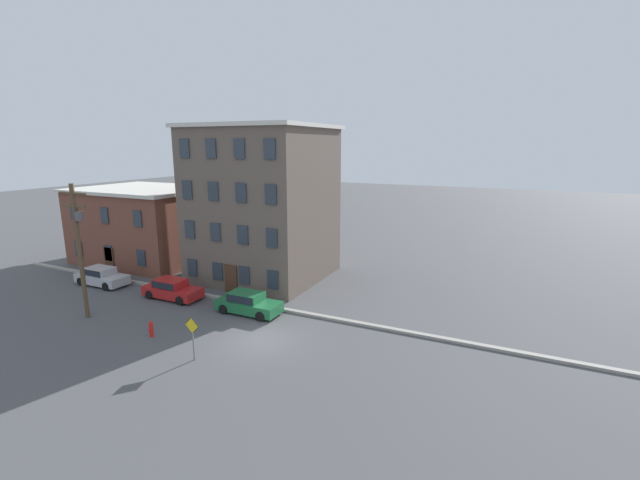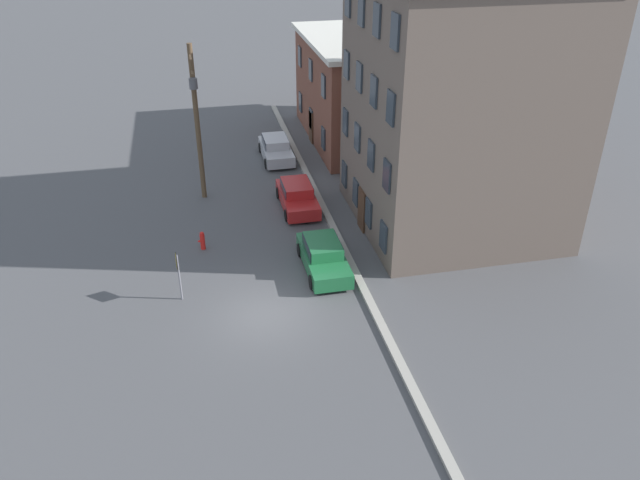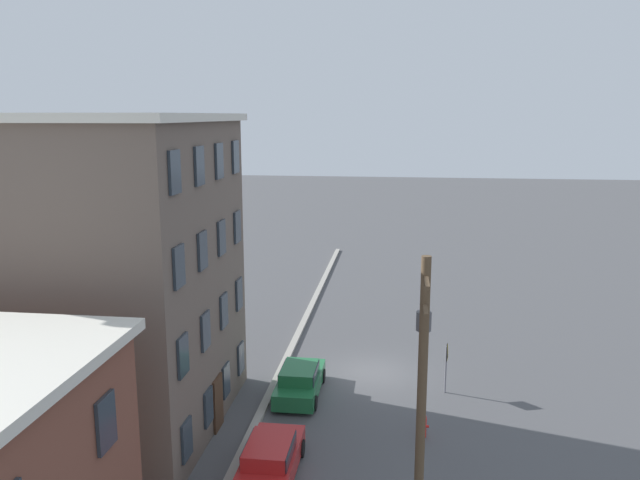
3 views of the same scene
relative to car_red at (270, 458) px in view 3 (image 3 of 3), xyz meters
The scene contains 8 objects.
ground_plane 10.16m from the car_red, 18.00° to the right, with size 200.00×200.00×0.00m, color #4C4C4F.
kerb_strip 9.75m from the car_red, ahead, with size 56.00×0.36×0.16m, color #9E998E.
apartment_midblock 9.98m from the car_red, 67.18° to the left, with size 10.39×10.05×12.60m.
car_red is the anchor object (origin of this frame).
car_green 6.65m from the car_red, ahead, with size 4.40×1.92×1.43m.
caution_sign 10.22m from the car_red, 40.15° to the right, with size 0.90×0.08×2.39m.
utility_pole 6.97m from the car_red, 115.77° to the right, with size 2.40×0.44×8.72m.
fire_hydrant 6.51m from the car_red, 56.57° to the right, with size 0.24×0.34×0.96m.
Camera 3 is at (-29.09, -1.13, 12.53)m, focal length 35.00 mm.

